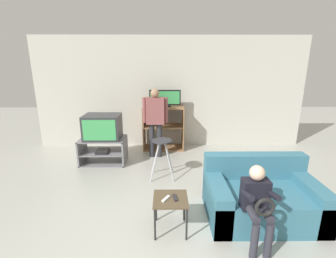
% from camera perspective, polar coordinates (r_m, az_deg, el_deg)
% --- Properties ---
extents(wall_back, '(6.40, 0.06, 2.60)m').
position_cam_1_polar(wall_back, '(5.87, 0.47, 8.51)').
color(wall_back, beige).
rests_on(wall_back, ground_plane).
extents(tv_stand, '(0.91, 0.58, 0.52)m').
position_cam_1_polar(tv_stand, '(5.19, -14.88, -4.90)').
color(tv_stand, slate).
rests_on(tv_stand, ground_plane).
extents(television_main, '(0.71, 0.53, 0.49)m').
position_cam_1_polar(television_main, '(5.05, -15.09, 0.52)').
color(television_main, '#2D2D33').
rests_on(television_main, tv_stand).
extents(media_shelf, '(0.95, 0.48, 1.02)m').
position_cam_1_polar(media_shelf, '(5.72, -1.09, 0.34)').
color(media_shelf, '#8E6642').
rests_on(media_shelf, ground_plane).
extents(television_flat, '(0.71, 0.20, 0.38)m').
position_cam_1_polar(television_flat, '(5.58, -0.71, 7.06)').
color(television_flat, black).
rests_on(television_flat, media_shelf).
extents(folding_stool, '(0.43, 0.39, 0.71)m').
position_cam_1_polar(folding_stool, '(4.28, -1.41, -4.39)').
color(folding_stool, '#B7B7BC').
rests_on(folding_stool, ground_plane).
extents(snack_table, '(0.42, 0.42, 0.44)m').
position_cam_1_polar(snack_table, '(3.08, 0.60, -16.91)').
color(snack_table, brown).
rests_on(snack_table, ground_plane).
extents(remote_control_black, '(0.06, 0.15, 0.02)m').
position_cam_1_polar(remote_control_black, '(3.04, 1.64, -15.77)').
color(remote_control_black, '#232328').
rests_on(remote_control_black, snack_table).
extents(remote_control_white, '(0.11, 0.14, 0.02)m').
position_cam_1_polar(remote_control_white, '(3.02, -0.48, -16.02)').
color(remote_control_white, silver).
rests_on(remote_control_white, snack_table).
extents(couch, '(1.43, 0.94, 0.76)m').
position_cam_1_polar(couch, '(3.62, 20.89, -14.78)').
color(couch, teal).
rests_on(couch, ground_plane).
extents(person_standing_adult, '(0.53, 0.20, 1.49)m').
position_cam_1_polar(person_standing_adult, '(5.14, -2.99, 2.87)').
color(person_standing_adult, '#2D2D33').
rests_on(person_standing_adult, ground_plane).
extents(person_seated_child, '(0.33, 0.43, 0.93)m').
position_cam_1_polar(person_seated_child, '(2.95, 20.21, -15.50)').
color(person_seated_child, '#2D2D38').
rests_on(person_seated_child, ground_plane).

